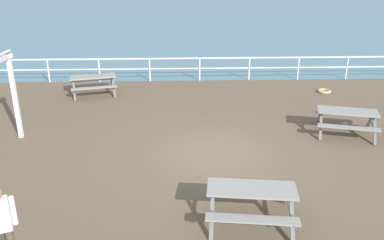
{
  "coord_description": "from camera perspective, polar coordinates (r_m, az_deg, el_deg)",
  "views": [
    {
      "loc": [
        -1.06,
        -10.24,
        4.95
      ],
      "look_at": [
        -0.63,
        0.54,
        0.8
      ],
      "focal_mm": 37.36,
      "sensor_mm": 36.0,
      "label": 1
    }
  ],
  "objects": [
    {
      "name": "seaward_railing",
      "position": [
        18.5,
        1.1,
        7.94
      ],
      "size": [
        23.07,
        0.07,
        1.08
      ],
      "color": "white",
      "rests_on": "ground"
    },
    {
      "name": "rope_coil",
      "position": [
        17.74,
        18.36,
        3.93
      ],
      "size": [
        0.55,
        0.55,
        0.11
      ],
      "primitive_type": "torus",
      "color": "tan",
      "rests_on": "ground"
    },
    {
      "name": "picnic_table_mid_centre",
      "position": [
        16.96,
        -13.94,
        5.5
      ],
      "size": [
        2.11,
        1.89,
        0.8
      ],
      "rotation": [
        0.0,
        0.0,
        0.24
      ],
      "color": "gray",
      "rests_on": "ground"
    },
    {
      "name": "ground_plane",
      "position": [
        11.46,
        3.29,
        -5.14
      ],
      "size": [
        30.0,
        24.0,
        0.2
      ],
      "primitive_type": "cube",
      "color": "brown"
    },
    {
      "name": "sea_band",
      "position": [
        63.19,
        -1.33,
        16.53
      ],
      "size": [
        142.0,
        90.0,
        0.01
      ],
      "primitive_type": "cube",
      "color": "teal",
      "rests_on": "ground"
    },
    {
      "name": "visitor",
      "position": [
        7.54,
        -25.61,
        -13.35
      ],
      "size": [
        0.5,
        0.33,
        1.66
      ],
      "rotation": [
        0.0,
        0.0,
        1.96
      ],
      "color": "#4C4233",
      "rests_on": "ground"
    },
    {
      "name": "picnic_table_far_left",
      "position": [
        8.36,
        8.46,
        -10.68
      ],
      "size": [
        1.98,
        1.74,
        0.8
      ],
      "rotation": [
        0.0,
        0.0,
        -0.13
      ],
      "color": "gray",
      "rests_on": "ground"
    },
    {
      "name": "picnic_table_near_left",
      "position": [
        13.37,
        21.24,
        0.5
      ],
      "size": [
        2.14,
        1.93,
        0.8
      ],
      "rotation": [
        0.0,
        0.0,
        -0.27
      ],
      "color": "gray",
      "rests_on": "ground"
    }
  ]
}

